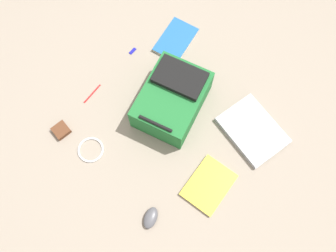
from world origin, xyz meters
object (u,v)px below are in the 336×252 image
object	(u,v)px
backpack	(172,99)
book_comic	(209,185)
cable_coil	(91,150)
pen_black	(92,93)
book_manual	(176,40)
computer_mouse	(151,218)
usb_stick	(133,51)
earbud_pouch	(61,130)
laptop	(252,130)

from	to	relation	value
backpack	book_comic	bearing A→B (deg)	155.76
backpack	cable_coil	distance (m)	0.51
cable_coil	pen_black	world-z (taller)	cable_coil
backpack	cable_coil	bearing A→B (deg)	73.50
book_comic	book_manual	distance (m)	0.87
backpack	pen_black	size ratio (longest dim) A/B	3.45
backpack	computer_mouse	xyz separation A→B (m)	(-0.33, 0.52, -0.08)
book_comic	cable_coil	xyz separation A→B (m)	(0.58, 0.28, -0.00)
cable_coil	usb_stick	world-z (taller)	cable_coil
computer_mouse	pen_black	size ratio (longest dim) A/B	0.79
backpack	computer_mouse	distance (m)	0.62
book_comic	cable_coil	bearing A→B (deg)	26.07
pen_black	cable_coil	bearing A→B (deg)	135.63
earbud_pouch	usb_stick	distance (m)	0.61
cable_coil	pen_black	size ratio (longest dim) A/B	1.01
book_comic	book_manual	world-z (taller)	book_manual
book_comic	pen_black	distance (m)	0.82
cable_coil	earbud_pouch	distance (m)	0.20
earbud_pouch	book_comic	bearing A→B (deg)	-157.61
computer_mouse	book_comic	bearing A→B (deg)	49.03
earbud_pouch	book_manual	bearing A→B (deg)	-94.79
pen_black	book_manual	bearing A→B (deg)	-101.06
backpack	book_manual	bearing A→B (deg)	-50.22
pen_black	earbud_pouch	distance (m)	0.27
laptop	pen_black	bearing A→B (deg)	28.82
laptop	pen_black	size ratio (longest dim) A/B	2.80
computer_mouse	cable_coil	world-z (taller)	computer_mouse
backpack	pen_black	xyz separation A→B (m)	(0.38, 0.25, -0.09)
laptop	usb_stick	bearing A→B (deg)	6.18
usb_stick	book_comic	bearing A→B (deg)	160.80
book_manual	backpack	bearing A→B (deg)	129.78
cable_coil	book_comic	bearing A→B (deg)	-153.93
laptop	book_comic	world-z (taller)	laptop
laptop	pen_black	world-z (taller)	laptop
computer_mouse	pen_black	bearing A→B (deg)	136.46
book_manual	earbud_pouch	xyz separation A→B (m)	(0.07, 0.83, 0.00)
computer_mouse	earbud_pouch	bearing A→B (deg)	156.78
backpack	book_manual	size ratio (longest dim) A/B	1.63
backpack	computer_mouse	bearing A→B (deg)	122.84
earbud_pouch	pen_black	bearing A→B (deg)	-81.04
laptop	usb_stick	distance (m)	0.82
computer_mouse	pen_black	distance (m)	0.76
laptop	book_comic	xyz separation A→B (m)	(-0.02, 0.38, -0.01)
earbud_pouch	usb_stick	bearing A→B (deg)	-83.67
book_comic	book_manual	xyz separation A→B (m)	(0.70, -0.52, 0.00)
pen_black	usb_stick	distance (m)	0.35
computer_mouse	cable_coil	bearing A→B (deg)	152.56
laptop	book_manual	xyz separation A→B (m)	(0.68, -0.13, -0.01)
book_manual	earbud_pouch	size ratio (longest dim) A/B	3.63
book_manual	computer_mouse	bearing A→B (deg)	125.63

